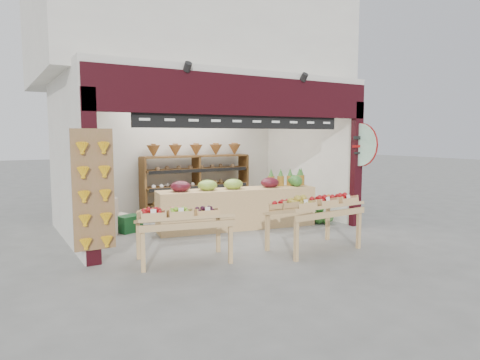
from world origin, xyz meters
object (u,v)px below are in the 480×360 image
Objects in this scene: cardboard_stack at (112,220)px; display_table_right at (314,205)px; watermelon_pile at (319,216)px; back_shelving at (196,171)px; refrigerator at (82,185)px; mid_counter at (237,207)px; display_table_left at (177,216)px.

display_table_right reaches higher than cardboard_stack.
back_shelving is at bearing 129.70° from watermelon_pile.
cardboard_stack reaches higher than watermelon_pile.
back_shelving is 2.51× the size of cardboard_stack.
mid_counter is at bearing -30.88° from refrigerator.
display_table_left reaches higher than cardboard_stack.
cardboard_stack is 0.32× the size of mid_counter.
cardboard_stack is at bearing 98.71° from display_table_left.
mid_counter is 1.94m from watermelon_pile.
display_table_right is at bearing -53.05° from refrigerator.
cardboard_stack is 2.50m from display_table_left.
cardboard_stack is at bearing -56.94° from refrigerator.
mid_counter is 5.53× the size of watermelon_pile.
back_shelving is 2.66m from cardboard_stack.
display_table_right is (2.64, -2.98, 0.50)m from cardboard_stack.
display_table_left reaches higher than watermelon_pile.
cardboard_stack is 4.01m from display_table_right.
display_table_left is (-1.95, -3.44, -0.37)m from back_shelving.
refrigerator reaches higher than watermelon_pile.
refrigerator is at bearing 153.02° from mid_counter.
cardboard_stack is at bearing 160.25° from mid_counter.
mid_counter reaches higher than display_table_left.
mid_counter reaches higher than cardboard_stack.
refrigerator is 1.20× the size of display_table_right.
back_shelving is at bearing 60.49° from display_table_left.
watermelon_pile is at bearing -50.30° from back_shelving.
display_table_right reaches higher than display_table_left.
cardboard_stack is at bearing 131.55° from display_table_right.
display_table_left is at bearing -141.94° from mid_counter.
display_table_right is (0.26, -2.12, 0.31)m from mid_counter.
mid_counter is at bearing -88.15° from back_shelving.
watermelon_pile is (1.60, 1.68, -0.61)m from display_table_right.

